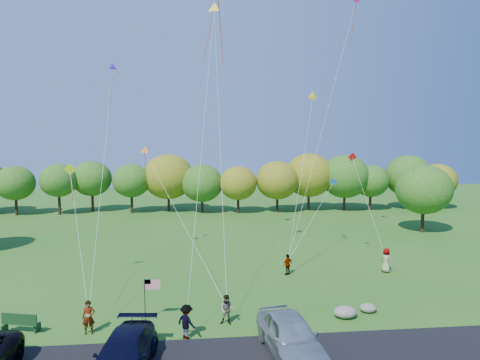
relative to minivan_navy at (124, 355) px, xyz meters
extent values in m
plane|color=#275D1A|center=(3.95, 3.89, -0.87)|extent=(140.00, 140.00, 0.00)
cylinder|color=#321F12|center=(-20.63, 41.52, 0.43)|extent=(0.36, 0.36, 2.59)
ellipsoid|color=#396018|center=(-20.63, 41.52, 3.30)|extent=(4.84, 4.84, 4.36)
cylinder|color=#321F12|center=(-16.59, 42.09, 0.46)|extent=(0.36, 0.36, 2.64)
ellipsoid|color=#396018|center=(-16.59, 42.09, 4.06)|extent=(7.03, 7.03, 6.33)
cylinder|color=#321F12|center=(-10.87, 43.71, 0.49)|extent=(0.36, 0.36, 2.72)
ellipsoid|color=#396018|center=(-10.87, 43.71, 3.64)|extent=(5.52, 5.52, 4.97)
cylinder|color=#321F12|center=(-6.42, 41.43, 0.56)|extent=(0.36, 0.36, 2.85)
ellipsoid|color=#1D5616|center=(-6.42, 41.43, 4.17)|extent=(6.72, 6.72, 6.05)
cylinder|color=#321F12|center=(-1.28, 40.45, 0.73)|extent=(0.36, 0.36, 3.20)
ellipsoid|color=#1D5616|center=(-1.28, 40.45, 4.45)|extent=(6.52, 6.52, 5.87)
cylinder|color=#321F12|center=(4.18, 40.13, 0.38)|extent=(0.36, 0.36, 2.50)
ellipsoid|color=#1D5616|center=(4.18, 40.13, 3.31)|extent=(5.15, 5.15, 4.64)
cylinder|color=#321F12|center=(9.50, 41.48, 0.70)|extent=(0.36, 0.36, 3.13)
ellipsoid|color=#396018|center=(9.50, 41.48, 4.11)|extent=(5.68, 5.68, 5.11)
cylinder|color=#321F12|center=(14.17, 39.90, 0.50)|extent=(0.36, 0.36, 2.72)
ellipsoid|color=#396018|center=(14.17, 39.90, 3.52)|extent=(5.11, 5.11, 4.60)
cylinder|color=#321F12|center=(18.71, 40.38, 0.57)|extent=(0.36, 0.36, 2.88)
ellipsoid|color=#396018|center=(18.71, 40.38, 3.93)|extent=(5.88, 5.88, 5.30)
cylinder|color=#321F12|center=(23.39, 43.54, 0.41)|extent=(0.36, 0.36, 2.55)
ellipsoid|color=#396018|center=(23.39, 43.54, 3.96)|extent=(6.98, 6.98, 6.29)
cylinder|color=#321F12|center=(28.99, 42.80, 0.34)|extent=(0.36, 0.36, 2.40)
ellipsoid|color=#396018|center=(28.99, 42.80, 3.49)|extent=(6.01, 6.01, 5.41)
cylinder|color=#321F12|center=(34.70, 43.03, 0.73)|extent=(0.36, 0.36, 3.18)
ellipsoid|color=#1D5616|center=(34.70, 43.03, 4.05)|extent=(5.33, 5.33, 4.79)
cylinder|color=#321F12|center=(39.45, 40.00, 0.57)|extent=(0.36, 0.36, 2.87)
ellipsoid|color=#1D5616|center=(39.45, 40.00, 3.62)|extent=(4.96, 4.96, 4.46)
cylinder|color=#321F12|center=(27.95, 25.89, 0.53)|extent=(0.36, 0.36, 2.80)
ellipsoid|color=#1D5616|center=(27.95, 25.89, 3.88)|extent=(6.00, 6.00, 5.40)
imported|color=black|center=(0.00, 0.00, 0.00)|extent=(2.82, 5.75, 1.61)
imported|color=#B0B8BB|center=(7.55, 0.82, 0.13)|extent=(2.89, 5.73, 1.87)
imported|color=#4C4C59|center=(-2.47, 4.16, 0.03)|extent=(0.69, 0.50, 1.79)
imported|color=#4C4C59|center=(4.83, 4.59, -0.04)|extent=(0.92, 0.78, 1.65)
imported|color=#4C4C59|center=(2.64, 3.09, 0.03)|extent=(1.30, 1.26, 1.78)
imported|color=#4C4C59|center=(10.02, 12.78, -0.07)|extent=(0.99, 0.83, 1.58)
imported|color=#4C4C59|center=(17.65, 12.60, 0.07)|extent=(0.99, 1.10, 1.88)
cube|color=#133617|center=(-6.08, 4.69, -0.40)|extent=(1.97, 0.62, 0.07)
cube|color=#133617|center=(-6.08, 4.49, -0.07)|extent=(1.95, 0.55, 0.61)
cube|color=#133617|center=(-6.91, 4.69, -0.63)|extent=(0.21, 0.51, 0.47)
cube|color=#133617|center=(-5.25, 4.69, -0.63)|extent=(0.21, 0.51, 0.47)
cylinder|color=black|center=(0.27, 5.53, 0.34)|extent=(0.05, 0.05, 2.41)
cube|color=red|center=(0.70, 5.53, 1.21)|extent=(0.87, 0.58, 0.02)
cube|color=navy|center=(0.44, 5.54, 1.38)|extent=(0.35, 0.02, 0.27)
ellipsoid|color=gray|center=(11.61, 4.74, -0.53)|extent=(1.34, 1.05, 0.67)
ellipsoid|color=gray|center=(13.24, 5.37, -0.61)|extent=(0.99, 0.83, 0.52)
cone|color=#3F11AF|center=(-3.04, 15.94, 14.82)|extent=(0.88, 0.74, 0.70)
cone|color=gold|center=(12.54, 15.69, 12.75)|extent=(0.94, 0.44, 0.88)
cube|color=#BB100D|center=(15.90, 15.59, 7.89)|extent=(0.75, 0.19, 0.74)
cube|color=#CAFF15|center=(-5.28, 11.71, 7.31)|extent=(0.83, 0.24, 0.81)
cone|color=yellow|center=(4.89, 19.90, 20.59)|extent=(1.29, 0.78, 1.13)
cube|color=#1248B7|center=(15.72, 19.74, 5.46)|extent=(0.62, 0.29, 0.65)
cone|color=orange|center=(-1.13, 19.04, 8.38)|extent=(0.92, 0.63, 0.76)
camera|label=1|loc=(3.19, -18.12, 9.30)|focal=32.00mm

